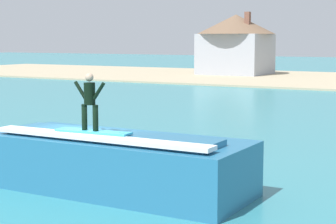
{
  "coord_description": "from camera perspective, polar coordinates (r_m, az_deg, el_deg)",
  "views": [
    {
      "loc": [
        10.87,
        -14.07,
        4.42
      ],
      "look_at": [
        1.31,
        2.88,
        2.01
      ],
      "focal_mm": 63.14,
      "sensor_mm": 36.0,
      "label": 1
    }
  ],
  "objects": [
    {
      "name": "ground_plane",
      "position": [
        18.32,
        -8.08,
        -6.96
      ],
      "size": [
        260.0,
        260.0,
        0.0
      ],
      "primitive_type": "plane",
      "color": "teal"
    },
    {
      "name": "wave_crest",
      "position": [
        17.31,
        -4.85,
        -4.9
      ],
      "size": [
        7.76,
        3.09,
        1.78
      ],
      "color": "#24648A",
      "rests_on": "ground_plane"
    },
    {
      "name": "surfboard",
      "position": [
        16.85,
        -7.25,
        -1.9
      ],
      "size": [
        2.33,
        0.67,
        0.06
      ],
      "color": "#33A5CC",
      "rests_on": "wave_crest"
    },
    {
      "name": "surfer",
      "position": [
        16.78,
        -7.57,
        1.27
      ],
      "size": [
        1.06,
        0.32,
        1.63
      ],
      "color": "black",
      "rests_on": "surfboard"
    },
    {
      "name": "car_near_shore",
      "position": [
        70.48,
        5.89,
        4.22
      ],
      "size": [
        4.48,
        2.28,
        1.86
      ],
      "color": "silver",
      "rests_on": "ground_plane"
    },
    {
      "name": "house_with_chimney",
      "position": [
        72.02,
        6.56,
        6.77
      ],
      "size": [
        9.44,
        9.44,
        7.56
      ],
      "color": "#9EA3AD",
      "rests_on": "ground_plane"
    }
  ]
}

